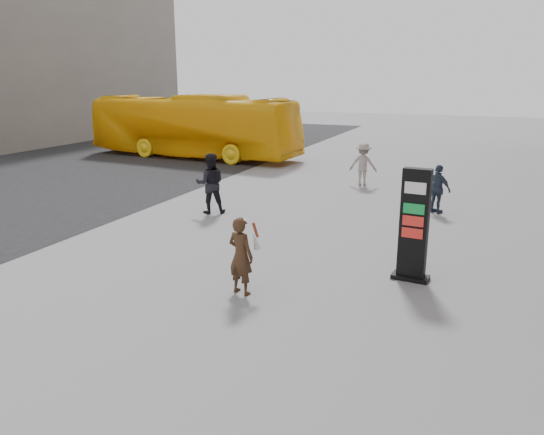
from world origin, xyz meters
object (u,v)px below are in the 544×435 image
at_px(pedestrian_c, 438,189).
at_px(bus, 193,126).
at_px(pedestrian_a, 210,183).
at_px(pedestrian_b, 363,164).
at_px(woman, 241,255).
at_px(info_pylon, 414,225).

bearing_deg(pedestrian_c, bus, 0.70).
height_order(pedestrian_a, pedestrian_b, pedestrian_a).
xyz_separation_m(pedestrian_b, pedestrian_c, (3.08, -3.34, -0.07)).
bearing_deg(pedestrian_b, woman, 89.39).
xyz_separation_m(info_pylon, pedestrian_c, (-0.06, 5.94, -0.42)).
distance_m(info_pylon, pedestrian_c, 5.95).
distance_m(info_pylon, pedestrian_a, 7.34).
xyz_separation_m(info_pylon, woman, (-2.97, -1.99, -0.38)).
bearing_deg(pedestrian_b, bus, -23.17).
xyz_separation_m(bus, pedestrian_a, (6.37, -9.84, -0.66)).
relative_size(info_pylon, pedestrian_a, 1.27).
bearing_deg(info_pylon, bus, 139.70).
relative_size(pedestrian_a, pedestrian_c, 1.23).
height_order(info_pylon, pedestrian_c, info_pylon).
relative_size(bus, pedestrian_c, 7.57).
height_order(woman, pedestrian_b, pedestrian_b).
height_order(bus, pedestrian_b, bus).
height_order(bus, pedestrian_c, bus).
distance_m(woman, pedestrian_a, 6.40).
bearing_deg(info_pylon, pedestrian_b, 113.97).
relative_size(woman, bus, 0.14).
bearing_deg(pedestrian_a, woman, 94.45).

